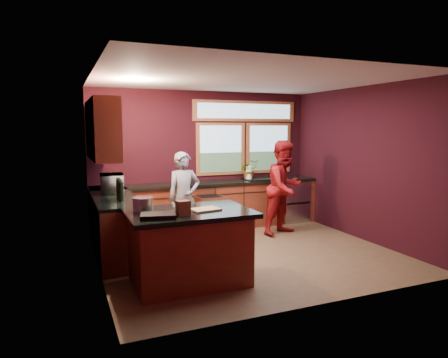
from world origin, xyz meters
TOP-DOWN VIEW (x-y plane):
  - floor at (0.00, 0.00)m, footprint 4.50×4.50m
  - room_shell at (-0.60, 0.32)m, footprint 4.52×4.02m
  - back_counter at (0.20, 1.70)m, footprint 4.50×0.64m
  - left_counter at (-1.95, 0.85)m, footprint 0.64×2.30m
  - island at (-1.21, -0.83)m, footprint 1.55×1.05m
  - person_grey at (-0.74, 0.97)m, footprint 0.59×0.40m
  - person_red at (1.15, 0.80)m, footprint 1.02×0.91m
  - microwave at (-1.92, 1.09)m, footprint 0.41×0.57m
  - potted_plant at (0.88, 1.75)m, footprint 0.36×0.31m
  - paper_towel at (0.85, 1.70)m, footprint 0.12×0.12m
  - cutting_board at (-1.01, -0.88)m, footprint 0.39×0.31m
  - stock_pot at (-1.76, -0.68)m, footprint 0.24×0.24m
  - paper_bag at (-1.36, -1.08)m, footprint 0.17×0.14m
  - black_tray at (-1.66, -1.08)m, footprint 0.45×0.36m

SIDE VIEW (x-z plane):
  - floor at x=0.00m, z-range 0.00..0.00m
  - back_counter at x=0.20m, z-range 0.00..0.93m
  - left_counter at x=-1.95m, z-range 0.00..0.93m
  - island at x=-1.21m, z-range 0.01..0.95m
  - person_grey at x=-0.74m, z-range 0.00..1.57m
  - person_red at x=1.15m, z-range 0.00..1.75m
  - cutting_board at x=-1.01m, z-range 0.94..0.96m
  - black_tray at x=-1.66m, z-range 0.94..0.99m
  - stock_pot at x=-1.76m, z-range 0.94..1.12m
  - paper_bag at x=-1.36m, z-range 0.94..1.12m
  - paper_towel at x=0.85m, z-range 0.93..1.21m
  - microwave at x=-1.92m, z-range 0.93..1.23m
  - potted_plant at x=0.88m, z-range 0.93..1.33m
  - room_shell at x=-0.60m, z-range 0.44..3.15m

